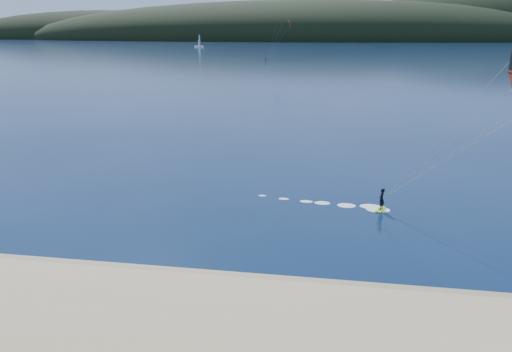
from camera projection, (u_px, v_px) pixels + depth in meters
The scene contains 5 objects.
ground at pixel (194, 325), 25.01m from camera, with size 1800.00×1800.00×0.00m, color #071A34.
wet_sand at pixel (215, 281), 29.25m from camera, with size 220.00×2.50×0.10m.
headland at pixel (336, 40), 730.14m from camera, with size 1200.00×310.00×140.00m.
kitesurfer_far at pixel (283, 27), 218.57m from camera, with size 12.28×6.50×17.92m.
sailboat at pixel (199, 46), 419.11m from camera, with size 7.98×5.06×11.22m.
Camera 1 is at (6.62, -21.05, 14.32)m, focal length 34.75 mm.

